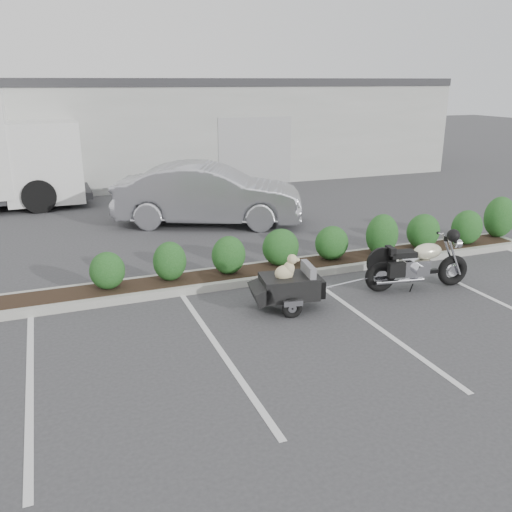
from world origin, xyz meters
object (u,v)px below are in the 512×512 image
object	(u,v)px
motorcycle	(418,264)
pet_trailer	(288,286)
sedan	(209,194)
dumpster	(188,192)

from	to	relation	value
motorcycle	pet_trailer	xyz separation A→B (m)	(-2.78, 0.02, -0.06)
sedan	dumpster	bearing A→B (deg)	31.22
pet_trailer	sedan	xyz separation A→B (m)	(0.43, 6.32, 0.42)
sedan	pet_trailer	bearing A→B (deg)	-159.78
pet_trailer	dumpster	world-z (taller)	dumpster
pet_trailer	dumpster	size ratio (longest dim) A/B	0.80
motorcycle	sedan	xyz separation A→B (m)	(-2.35, 6.35, 0.36)
sedan	motorcycle	bearing A→B (deg)	-135.59
motorcycle	sedan	size ratio (longest dim) A/B	0.42
sedan	dumpster	world-z (taller)	sedan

